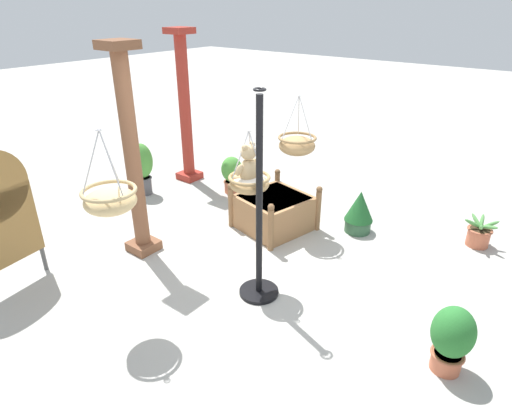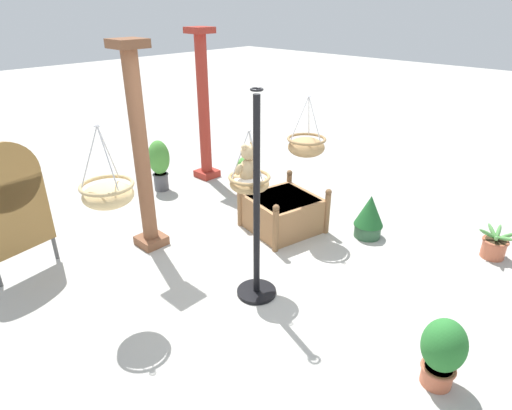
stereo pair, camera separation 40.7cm
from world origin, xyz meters
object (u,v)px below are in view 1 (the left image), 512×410
Objects in this scene: potted_plant_small_succulent at (232,173)px; potted_plant_flowering_red at (359,212)px; greenhouse_pillar_left at (133,160)px; teddy_bear at (248,166)px; greenhouse_pillar_right at (185,111)px; hanging_basket_with_teddy at (249,183)px; hanging_basket_left_high at (110,199)px; potted_plant_tall_leafy at (452,338)px; hanging_basket_right_low at (297,145)px; display_pole_central at (259,240)px; potted_plant_fern_front at (479,234)px; wooden_planter_box at (274,211)px; potted_plant_bushy_green at (142,166)px.

potted_plant_flowering_red is at bearing -88.55° from potted_plant_small_succulent.
teddy_bear is at bearing -76.67° from greenhouse_pillar_left.
potted_plant_small_succulent is at bearing -88.65° from greenhouse_pillar_right.
potted_plant_flowering_red is at bearing -14.15° from hanging_basket_with_teddy.
potted_plant_tall_leafy is (1.32, -2.78, -0.99)m from hanging_basket_left_high.
greenhouse_pillar_left is at bearing 144.06° from hanging_basket_right_low.
potted_plant_tall_leafy is at bearing -117.93° from hanging_basket_right_low.
display_pole_central is 2.89× the size of hanging_basket_right_low.
display_pole_central reaches higher than potted_plant_small_succulent.
hanging_basket_with_teddy is at bearing 142.64° from potted_plant_fern_front.
hanging_basket_right_low is at bearing 117.69° from potted_plant_fern_front.
teddy_bear is 0.66× the size of potted_plant_tall_leafy.
wooden_planter_box is (-0.14, 0.24, -0.99)m from hanging_basket_right_low.
potted_plant_flowering_red is at bearing -14.78° from teddy_bear.
display_pole_central is 3.15m from potted_plant_fern_front.
potted_plant_flowering_red reaches higher than potted_plant_fern_front.
display_pole_central is 1.56m from hanging_basket_left_high.
display_pole_central is 0.62m from hanging_basket_with_teddy.
greenhouse_pillar_right is at bearing 36.86° from hanging_basket_left_high.
hanging_basket_right_low reaches higher than hanging_basket_with_teddy.
hanging_basket_right_low is at bearing 123.97° from potted_plant_flowering_red.
potted_plant_bushy_green is at bearing 81.13° from potted_plant_tall_leafy.
wooden_planter_box is (1.35, 0.78, -0.42)m from display_pole_central.
teddy_bear is at bearing 142.32° from potted_plant_fern_front.
hanging_basket_with_teddy is 1.43m from hanging_basket_left_high.
hanging_basket_right_low is 1.27× the size of potted_plant_flowering_red.
greenhouse_pillar_left is 3.92× the size of potted_plant_tall_leafy.
potted_plant_bushy_green is (0.81, 5.18, 0.14)m from potted_plant_tall_leafy.
hanging_basket_left_high is 0.69× the size of wooden_planter_box.
hanging_basket_left_high is 3.84m from greenhouse_pillar_right.
hanging_basket_with_teddy is at bearing -90.00° from teddy_bear.
hanging_basket_with_teddy is 2.72m from potted_plant_small_succulent.
hanging_basket_left_high is at bearing 156.90° from hanging_basket_with_teddy.
potted_plant_flowering_red is at bearing 43.80° from potted_plant_tall_leafy.
display_pole_central is at bearing 173.84° from potted_plant_flowering_red.
potted_plant_bushy_green reaches higher than wooden_planter_box.
hanging_basket_left_high is 4.67m from potted_plant_fern_front.
potted_plant_fern_front is 0.66× the size of potted_plant_tall_leafy.
greenhouse_pillar_right is 1.21m from potted_plant_bushy_green.
wooden_planter_box is 1.80× the size of potted_plant_small_succulent.
teddy_bear is at bearing 61.12° from display_pole_central.
hanging_basket_with_teddy is 3.15m from potted_plant_bushy_green.
hanging_basket_left_high is at bearing 115.38° from potted_plant_tall_leafy.
potted_plant_flowering_red is 3.58m from potted_plant_bushy_green.
potted_plant_bushy_green is (-0.52, 2.67, -0.76)m from hanging_basket_right_low.
potted_plant_small_succulent is at bearing 74.02° from hanging_basket_right_low.
potted_plant_fern_front is 2.51m from potted_plant_tall_leafy.
greenhouse_pillar_left is 4.57m from potted_plant_fern_front.
display_pole_central is 5.20× the size of teddy_bear.
potted_plant_fern_front is (1.15, -2.18, -1.09)m from hanging_basket_right_low.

